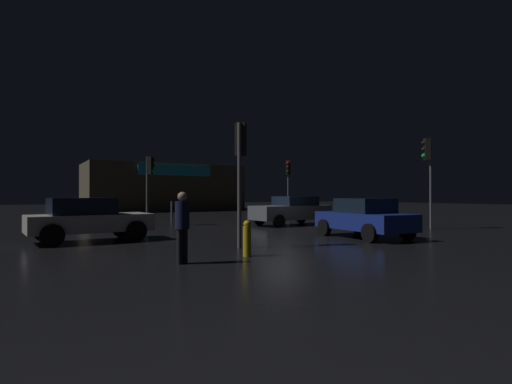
# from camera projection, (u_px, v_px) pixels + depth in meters

# --- Properties ---
(ground_plane) EXTENTS (120.00, 120.00, 0.00)m
(ground_plane) POSITION_uv_depth(u_px,v_px,m) (281.00, 227.00, 19.90)
(ground_plane) COLOR black
(store_building) EXTENTS (15.42, 7.53, 4.71)m
(store_building) POSITION_uv_depth(u_px,v_px,m) (163.00, 188.00, 41.54)
(store_building) COLOR brown
(store_building) RESTS_ON ground
(traffic_signal_main) EXTENTS (0.43, 0.41, 4.32)m
(traffic_signal_main) POSITION_uv_depth(u_px,v_px,m) (428.00, 160.00, 18.97)
(traffic_signal_main) COLOR #595B60
(traffic_signal_main) RESTS_ON ground
(traffic_signal_opposite) EXTENTS (0.43, 0.41, 3.66)m
(traffic_signal_opposite) POSITION_uv_depth(u_px,v_px,m) (150.00, 174.00, 21.11)
(traffic_signal_opposite) COLOR #595B60
(traffic_signal_opposite) RESTS_ON ground
(traffic_signal_cross_left) EXTENTS (0.41, 0.43, 3.99)m
(traffic_signal_cross_left) POSITION_uv_depth(u_px,v_px,m) (288.00, 174.00, 26.96)
(traffic_signal_cross_left) COLOR #595B60
(traffic_signal_cross_left) RESTS_ON ground
(traffic_signal_cross_right) EXTENTS (0.42, 0.42, 3.85)m
(traffic_signal_cross_right) POSITION_uv_depth(u_px,v_px,m) (240.00, 156.00, 12.31)
(traffic_signal_cross_right) COLOR #595B60
(traffic_signal_cross_right) RESTS_ON ground
(car_near) EXTENTS (2.22, 4.06, 1.50)m
(car_near) POSITION_uv_depth(u_px,v_px,m) (364.00, 218.00, 15.07)
(car_near) COLOR navy
(car_near) RESTS_ON ground
(car_far) EXTENTS (4.47, 2.15, 1.55)m
(car_far) POSITION_uv_depth(u_px,v_px,m) (292.00, 210.00, 21.44)
(car_far) COLOR slate
(car_far) RESTS_ON ground
(car_crossing) EXTENTS (4.12, 2.25, 1.53)m
(car_crossing) POSITION_uv_depth(u_px,v_px,m) (88.00, 219.00, 13.83)
(car_crossing) COLOR silver
(car_crossing) RESTS_ON ground
(pedestrian) EXTENTS (0.44, 0.44, 1.70)m
(pedestrian) POSITION_uv_depth(u_px,v_px,m) (182.00, 222.00, 9.40)
(pedestrian) COLOR black
(pedestrian) RESTS_ON ground
(fire_hydrant) EXTENTS (0.22, 0.22, 0.96)m
(fire_hydrant) POSITION_uv_depth(u_px,v_px,m) (247.00, 238.00, 10.53)
(fire_hydrant) COLOR gold
(fire_hydrant) RESTS_ON ground
(bollard_kerb_a) EXTENTS (0.12, 0.12, 1.23)m
(bollard_kerb_a) POSITION_uv_depth(u_px,v_px,m) (172.00, 211.00, 24.46)
(bollard_kerb_a) COLOR #595B60
(bollard_kerb_a) RESTS_ON ground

